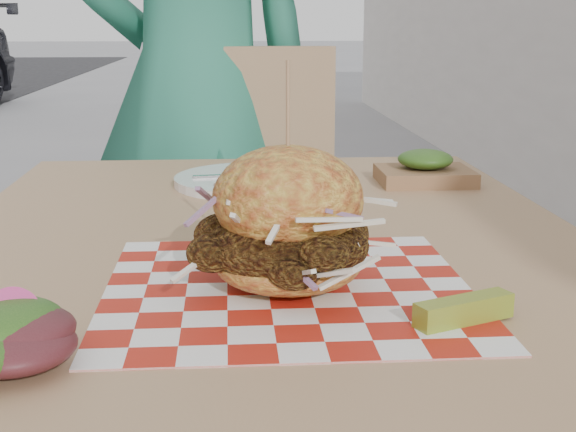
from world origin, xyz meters
The scene contains 8 objects.
diner centered at (0.22, 0.84, 0.85)m, with size 0.62×0.41×1.71m, color #2C7F65.
patio_table centered at (0.34, -0.21, 0.67)m, with size 0.80×1.20×0.75m.
patio_chair centered at (0.35, 0.69, 0.55)m, with size 0.42×0.43×0.95m.
paper_liner centered at (0.35, -0.39, 0.75)m, with size 0.36×0.36×0.00m, color red.
sandwich centered at (0.35, -0.39, 0.81)m, with size 0.20×0.20×0.22m.
pickle_spear centered at (0.50, -0.49, 0.76)m, with size 0.10×0.02×0.02m, color olive.
place_setting centered at (0.34, 0.14, 0.76)m, with size 0.27×0.27×0.02m.
kraft_tray centered at (0.62, 0.13, 0.77)m, with size 0.15×0.12×0.06m.
Camera 1 is at (0.30, -1.14, 1.01)m, focal length 50.00 mm.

